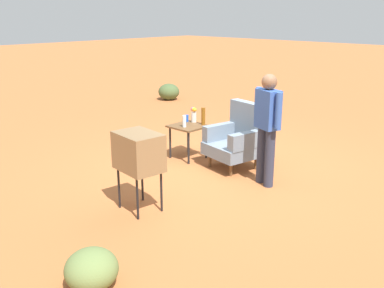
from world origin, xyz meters
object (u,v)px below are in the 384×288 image
object	(u,v)px
armchair	(238,138)
flower_vase	(194,114)
soda_can_blue	(187,118)
bottle_short_clear	(184,121)
person_standing	(267,123)
tv_on_stand	(139,152)
bottle_tall_amber	(203,116)
side_table	(188,130)

from	to	relation	value
armchair	flower_vase	bearing A→B (deg)	-179.79
armchair	soda_can_blue	distance (m)	1.12
bottle_short_clear	flower_vase	size ratio (longest dim) A/B	0.75
person_standing	soda_can_blue	world-z (taller)	person_standing
tv_on_stand	soda_can_blue	distance (m)	2.42
armchair	bottle_tall_amber	bearing A→B (deg)	-178.91
bottle_tall_amber	bottle_short_clear	bearing A→B (deg)	-108.68
armchair	flower_vase	world-z (taller)	armchair
person_standing	soda_can_blue	bearing A→B (deg)	172.21
side_table	bottle_short_clear	bearing A→B (deg)	-76.38
tv_on_stand	bottle_short_clear	xyz separation A→B (m)	(-0.97, 1.80, -0.09)
armchair	bottle_tall_amber	world-z (taller)	armchair
side_table	soda_can_blue	size ratio (longest dim) A/B	4.85
bottle_short_clear	soda_can_blue	size ratio (longest dim) A/B	1.64
armchair	person_standing	bearing A→B (deg)	-22.90
side_table	bottle_tall_amber	distance (m)	0.35
soda_can_blue	flower_vase	distance (m)	0.16
bottle_short_clear	soda_can_blue	world-z (taller)	bottle_short_clear
armchair	tv_on_stand	xyz separation A→B (m)	(0.10, -2.16, 0.28)
armchair	bottle_short_clear	size ratio (longest dim) A/B	5.30
bottle_short_clear	bottle_tall_amber	distance (m)	0.37
bottle_short_clear	armchair	bearing A→B (deg)	22.46
tv_on_stand	person_standing	bearing A→B (deg)	70.23
person_standing	flower_vase	xyz separation A→B (m)	(-1.75, 0.32, -0.20)
bottle_short_clear	soda_can_blue	bearing A→B (deg)	128.16
person_standing	soda_can_blue	distance (m)	1.91
person_standing	flower_vase	distance (m)	1.79
tv_on_stand	bottle_tall_amber	size ratio (longest dim) A/B	3.43
armchair	side_table	distance (m)	0.94
tv_on_stand	soda_can_blue	world-z (taller)	tv_on_stand
side_table	bottle_short_clear	size ratio (longest dim) A/B	2.96
side_table	person_standing	size ratio (longest dim) A/B	0.36
side_table	person_standing	distance (m)	1.72
armchair	bottle_tall_amber	size ratio (longest dim) A/B	3.53
tv_on_stand	flower_vase	world-z (taller)	tv_on_stand
armchair	person_standing	distance (m)	0.94
bottle_tall_amber	flower_vase	bearing A→B (deg)	177.37
tv_on_stand	person_standing	distance (m)	1.96
flower_vase	person_standing	bearing A→B (deg)	-10.26
tv_on_stand	person_standing	world-z (taller)	person_standing
bottle_short_clear	bottle_tall_amber	bearing A→B (deg)	71.32
bottle_short_clear	flower_vase	bearing A→B (deg)	108.25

